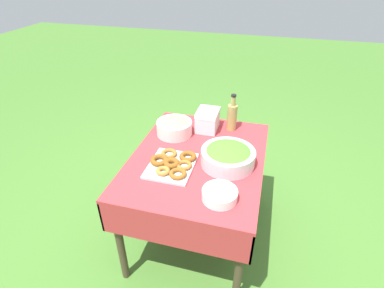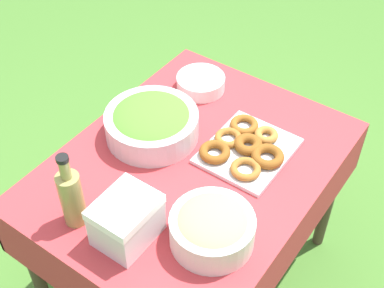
{
  "view_description": "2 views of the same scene",
  "coord_description": "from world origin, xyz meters",
  "px_view_note": "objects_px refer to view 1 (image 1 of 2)",
  "views": [
    {
      "loc": [
        1.62,
        0.4,
        1.92
      ],
      "look_at": [
        0.02,
        -0.03,
        0.86
      ],
      "focal_mm": 28.0,
      "sensor_mm": 36.0,
      "label": 1
    },
    {
      "loc": [
        -1.09,
        -0.77,
        2.14
      ],
      "look_at": [
        0.01,
        0.01,
        0.83
      ],
      "focal_mm": 50.0,
      "sensor_mm": 36.0,
      "label": 2
    }
  ],
  "objects_px": {
    "salad_bowl": "(228,156)",
    "donut_platter": "(172,164)",
    "plate_stack": "(220,195)",
    "cooler_box": "(208,120)",
    "pasta_bowl": "(174,126)",
    "olive_oil_bottle": "(232,116)"
  },
  "relations": [
    {
      "from": "salad_bowl",
      "to": "cooler_box",
      "type": "xyz_separation_m",
      "value": [
        -0.41,
        -0.23,
        0.02
      ]
    },
    {
      "from": "pasta_bowl",
      "to": "plate_stack",
      "type": "xyz_separation_m",
      "value": [
        0.61,
        0.47,
        -0.04
      ]
    },
    {
      "from": "salad_bowl",
      "to": "olive_oil_bottle",
      "type": "relative_size",
      "value": 1.21
    },
    {
      "from": "olive_oil_bottle",
      "to": "cooler_box",
      "type": "relative_size",
      "value": 1.46
    },
    {
      "from": "salad_bowl",
      "to": "donut_platter",
      "type": "relative_size",
      "value": 1.04
    },
    {
      "from": "salad_bowl",
      "to": "olive_oil_bottle",
      "type": "height_order",
      "value": "olive_oil_bottle"
    },
    {
      "from": "plate_stack",
      "to": "cooler_box",
      "type": "xyz_separation_m",
      "value": [
        -0.75,
        -0.24,
        0.05
      ]
    },
    {
      "from": "pasta_bowl",
      "to": "plate_stack",
      "type": "bearing_deg",
      "value": 37.27
    },
    {
      "from": "salad_bowl",
      "to": "plate_stack",
      "type": "distance_m",
      "value": 0.34
    },
    {
      "from": "olive_oil_bottle",
      "to": "cooler_box",
      "type": "xyz_separation_m",
      "value": [
        0.05,
        -0.18,
        -0.03
      ]
    },
    {
      "from": "olive_oil_bottle",
      "to": "cooler_box",
      "type": "distance_m",
      "value": 0.19
    },
    {
      "from": "pasta_bowl",
      "to": "olive_oil_bottle",
      "type": "xyz_separation_m",
      "value": [
        -0.19,
        0.4,
        0.05
      ]
    },
    {
      "from": "donut_platter",
      "to": "olive_oil_bottle",
      "type": "xyz_separation_m",
      "value": [
        -0.58,
        0.29,
        0.09
      ]
    },
    {
      "from": "pasta_bowl",
      "to": "olive_oil_bottle",
      "type": "relative_size",
      "value": 0.92
    },
    {
      "from": "olive_oil_bottle",
      "to": "donut_platter",
      "type": "bearing_deg",
      "value": -26.41
    },
    {
      "from": "donut_platter",
      "to": "olive_oil_bottle",
      "type": "height_order",
      "value": "olive_oil_bottle"
    },
    {
      "from": "plate_stack",
      "to": "donut_platter",
      "type": "bearing_deg",
      "value": -121.59
    },
    {
      "from": "donut_platter",
      "to": "pasta_bowl",
      "type": "bearing_deg",
      "value": -163.8
    },
    {
      "from": "olive_oil_bottle",
      "to": "plate_stack",
      "type": "bearing_deg",
      "value": 4.38
    },
    {
      "from": "salad_bowl",
      "to": "pasta_bowl",
      "type": "xyz_separation_m",
      "value": [
        -0.27,
        -0.45,
        0.0
      ]
    },
    {
      "from": "cooler_box",
      "to": "olive_oil_bottle",
      "type": "bearing_deg",
      "value": 104.97
    },
    {
      "from": "pasta_bowl",
      "to": "cooler_box",
      "type": "xyz_separation_m",
      "value": [
        -0.14,
        0.22,
        0.01
      ]
    }
  ]
}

